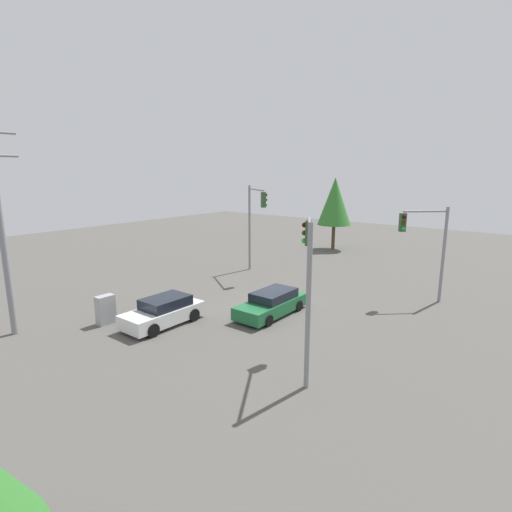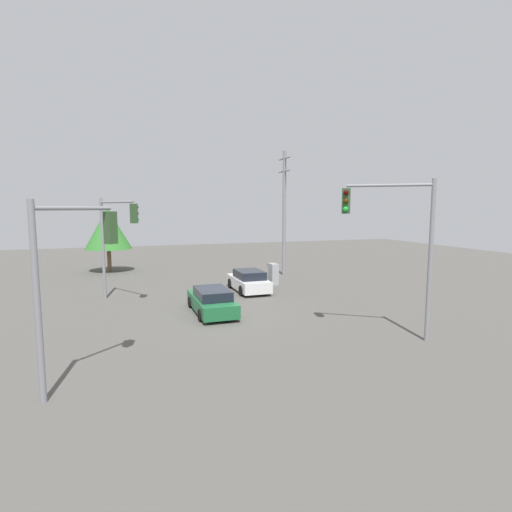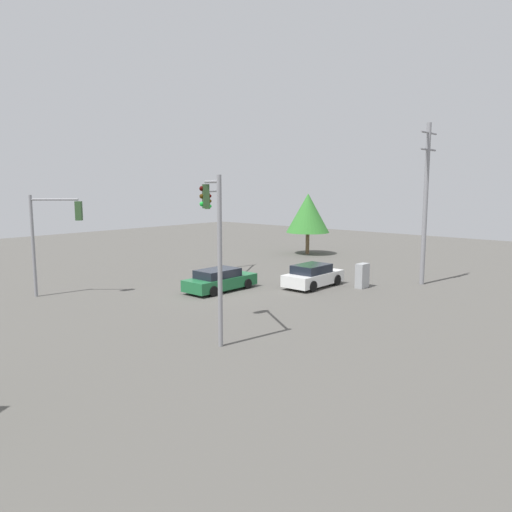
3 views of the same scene
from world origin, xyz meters
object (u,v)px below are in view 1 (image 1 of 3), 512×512
at_px(sedan_white, 164,312).
at_px(traffic_signal_cross, 308,268).
at_px(traffic_signal_main, 427,239).
at_px(electrical_cabinet, 106,310).
at_px(sedan_green, 272,303).
at_px(traffic_signal_aux, 255,215).

xyz_separation_m(sedan_white, traffic_signal_cross, (0.41, -8.14, 3.44)).
distance_m(traffic_signal_main, electrical_cabinet, 18.16).
height_order(sedan_green, traffic_signal_aux, traffic_signal_aux).
distance_m(traffic_signal_aux, electrical_cabinet, 13.33).
relative_size(sedan_green, electrical_cabinet, 3.09).
relative_size(sedan_white, traffic_signal_aux, 0.64).
distance_m(traffic_signal_main, traffic_signal_aux, 12.13).
bearing_deg(traffic_signal_cross, electrical_cabinet, 70.03).
bearing_deg(traffic_signal_main, sedan_green, 8.79).
distance_m(sedan_white, sedan_green, 5.76).
bearing_deg(electrical_cabinet, traffic_signal_main, -41.06).
xyz_separation_m(sedan_green, traffic_signal_aux, (6.47, 6.27, 3.86)).
bearing_deg(electrical_cabinet, traffic_signal_aux, 1.51).
distance_m(sedan_white, traffic_signal_main, 15.33).
bearing_deg(traffic_signal_aux, electrical_cabinet, -54.03).
height_order(sedan_white, traffic_signal_main, traffic_signal_main).
height_order(sedan_white, sedan_green, sedan_white).
height_order(sedan_white, electrical_cabinet, electrical_cabinet).
distance_m(sedan_green, traffic_signal_main, 9.79).
xyz_separation_m(sedan_green, traffic_signal_cross, (-4.15, -4.63, 3.48)).
bearing_deg(sedan_green, traffic_signal_main, -129.03).
height_order(traffic_signal_cross, electrical_cabinet, traffic_signal_cross).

